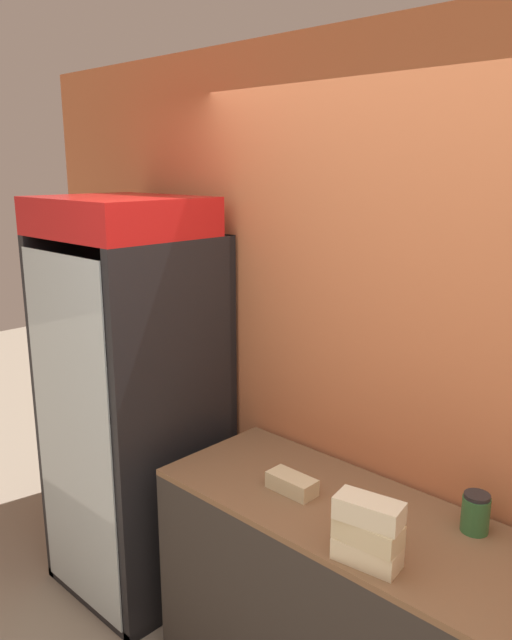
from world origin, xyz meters
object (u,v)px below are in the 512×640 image
Objects in this scene: beverage_cooler at (141,381)px; condiment_jar at (476,513)px; sandwich_stack_bottom at (367,552)px; sandwich_flat_left at (292,484)px; sandwich_stack_top at (369,511)px; sandwich_stack_middle at (368,532)px.

beverage_cooler reaches higher than condiment_jar.
sandwich_stack_bottom is 1.13× the size of sandwich_flat_left.
condiment_jar is (0.17, 0.42, -0.12)m from sandwich_stack_top.
sandwich_stack_middle reaches higher than sandwich_stack_bottom.
beverage_cooler is 1.06m from sandwich_flat_left.
sandwich_stack_bottom is 0.99× the size of sandwich_stack_top.
beverage_cooler is at bearing -173.55° from condiment_jar.
sandwich_stack_middle reaches higher than sandwich_flat_left.
beverage_cooler is 1.53m from sandwich_stack_top.
condiment_jar reaches higher than sandwich_stack_bottom.
condiment_jar is (0.17, 0.42, -0.04)m from sandwich_stack_middle.
sandwich_stack_top is (0.00, 0.00, 0.15)m from sandwich_stack_bottom.
sandwich_stack_top reaches higher than sandwich_flat_left.
sandwich_stack_middle is at bearing -112.45° from condiment_jar.
sandwich_stack_top is (1.52, -0.23, -0.01)m from beverage_cooler.
beverage_cooler is 1.70m from condiment_jar.
sandwich_stack_top is 0.53m from sandwich_flat_left.
sandwich_stack_bottom is at bearing 0.00° from sandwich_stack_middle.
beverage_cooler is at bearing 177.44° from sandwich_flat_left.
condiment_jar reaches higher than sandwich_flat_left.
condiment_jar is (0.17, 0.42, 0.03)m from sandwich_stack_bottom.
sandwich_flat_left is at bearing 159.30° from sandwich_stack_bottom.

